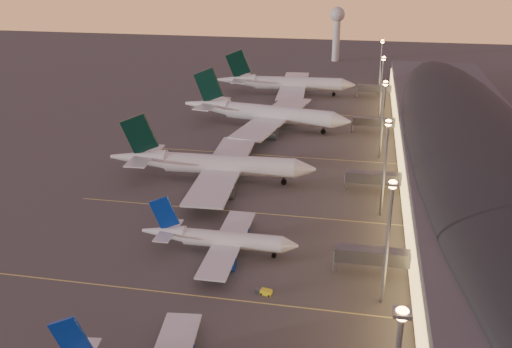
# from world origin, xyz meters

# --- Properties ---
(ground) EXTENTS (700.00, 700.00, 0.00)m
(ground) POSITION_xyz_m (0.00, 0.00, 0.00)
(ground) COLOR #484542
(airliner_narrow_north) EXTENTS (36.34, 32.32, 13.03)m
(airliner_narrow_north) POSITION_xyz_m (-0.23, 12.91, 3.37)
(airliner_narrow_north) COLOR silver
(airliner_narrow_north) RESTS_ON ground
(airliner_wide_near) EXTENTS (62.31, 56.74, 19.95)m
(airliner_wide_near) POSITION_xyz_m (-13.30, 54.77, 5.14)
(airliner_wide_near) COLOR silver
(airliner_wide_near) RESTS_ON ground
(airliner_wide_mid) EXTENTS (67.68, 62.45, 21.72)m
(airliner_wide_mid) POSITION_xyz_m (-7.71, 111.70, 5.59)
(airliner_wide_mid) COLOR silver
(airliner_wide_mid) RESTS_ON ground
(airliner_wide_far) EXTENTS (65.65, 59.88, 21.00)m
(airliner_wide_far) POSITION_xyz_m (-7.37, 166.38, 5.41)
(airliner_wide_far) COLOR silver
(airliner_wide_far) RESTS_ON ground
(terminal_building) EXTENTS (56.35, 255.00, 17.46)m
(terminal_building) POSITION_xyz_m (61.84, 72.47, 8.78)
(terminal_building) COLOR #4B4B50
(terminal_building) RESTS_ON ground
(light_masts) EXTENTS (2.20, 217.20, 25.90)m
(light_masts) POSITION_xyz_m (36.00, 65.00, 17.55)
(light_masts) COLOR gray
(light_masts) RESTS_ON ground
(radar_tower) EXTENTS (9.00, 9.00, 32.50)m
(radar_tower) POSITION_xyz_m (10.00, 260.00, 21.87)
(radar_tower) COLOR silver
(radar_tower) RESTS_ON ground
(lane_markings) EXTENTS (90.00, 180.36, 0.00)m
(lane_markings) POSITION_xyz_m (0.00, 40.00, 0.01)
(lane_markings) COLOR #D8C659
(lane_markings) RESTS_ON ground
(baggage_tug_c) EXTENTS (3.54, 2.00, 1.00)m
(baggage_tug_c) POSITION_xyz_m (12.83, -1.68, 0.45)
(baggage_tug_c) COLOR yellow
(baggage_tug_c) RESTS_ON ground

